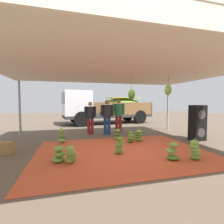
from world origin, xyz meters
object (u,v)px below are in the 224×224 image
object	(u,v)px
banana_bunch_0	(71,155)
worker_0	(107,114)
banana_bunch_5	(195,150)
banana_bunch_6	(59,155)
banana_bunch_2	(139,136)
banana_bunch_3	(119,146)
banana_bunch_8	(62,136)
crate_0	(4,148)
banana_bunch_7	(131,137)
cargo_truck_main	(105,107)
banana_bunch_4	(172,152)
banana_bunch_1	(117,134)
worker_2	(90,115)
worker_1	(119,113)
speaker_stack	(197,123)

from	to	relation	value
banana_bunch_0	worker_0	bearing A→B (deg)	63.58
banana_bunch_5	banana_bunch_6	size ratio (longest dim) A/B	1.24
banana_bunch_2	banana_bunch_3	xyz separation A→B (m)	(-1.27, -1.44, 0.04)
banana_bunch_8	crate_0	bearing A→B (deg)	-147.99
banana_bunch_7	cargo_truck_main	bearing A→B (deg)	86.88
banana_bunch_3	banana_bunch_5	size ratio (longest dim) A/B	0.95
banana_bunch_4	banana_bunch_8	world-z (taller)	banana_bunch_8
banana_bunch_0	banana_bunch_3	xyz separation A→B (m)	(1.44, 0.43, 0.02)
banana_bunch_3	worker_0	bearing A→B (deg)	84.05
cargo_truck_main	crate_0	bearing A→B (deg)	-124.96
banana_bunch_0	banana_bunch_6	size ratio (longest dim) A/B	1.06
banana_bunch_1	banana_bunch_7	size ratio (longest dim) A/B	0.96
banana_bunch_4	banana_bunch_5	size ratio (longest dim) A/B	0.89
banana_bunch_5	crate_0	world-z (taller)	banana_bunch_5
banana_bunch_1	worker_2	size ratio (longest dim) A/B	0.30
banana_bunch_3	banana_bunch_7	size ratio (longest dim) A/B	1.10
crate_0	banana_bunch_7	bearing A→B (deg)	4.60
banana_bunch_8	worker_1	bearing A→B (deg)	30.67
banana_bunch_1	banana_bunch_2	bearing A→B (deg)	-33.00
banana_bunch_0	banana_bunch_5	size ratio (longest dim) A/B	0.85
worker_1	worker_2	xyz separation A→B (m)	(-1.51, -0.09, -0.09)
banana_bunch_5	worker_0	xyz separation A→B (m)	(-1.50, 4.13, 0.73)
banana_bunch_3	worker_0	size ratio (longest dim) A/B	0.32
speaker_stack	worker_2	bearing A→B (deg)	148.73
banana_bunch_3	banana_bunch_4	size ratio (longest dim) A/B	1.07
banana_bunch_5	worker_2	distance (m)	5.09
banana_bunch_4	worker_1	bearing A→B (deg)	92.73
banana_bunch_2	speaker_stack	bearing A→B (deg)	-11.31
banana_bunch_8	banana_bunch_6	bearing A→B (deg)	-89.50
banana_bunch_0	banana_bunch_1	xyz separation A→B (m)	(1.95, 2.37, -0.02)
banana_bunch_5	banana_bunch_8	size ratio (longest dim) A/B	1.02
crate_0	worker_1	bearing A→B (deg)	31.17
banana_bunch_7	banana_bunch_2	bearing A→B (deg)	27.60
banana_bunch_6	worker_1	size ratio (longest dim) A/B	0.26
cargo_truck_main	worker_1	xyz separation A→B (m)	(-0.12, -3.85, -0.20)
worker_1	banana_bunch_6	bearing A→B (deg)	-126.02
banana_bunch_1	banana_bunch_3	xyz separation A→B (m)	(-0.51, -1.94, 0.04)
banana_bunch_0	crate_0	bearing A→B (deg)	146.29
banana_bunch_2	banana_bunch_5	size ratio (longest dim) A/B	0.85
worker_0	banana_bunch_3	bearing A→B (deg)	-95.95
crate_0	banana_bunch_5	bearing A→B (deg)	-19.96
banana_bunch_5	cargo_truck_main	size ratio (longest dim) A/B	0.09
banana_bunch_0	banana_bunch_1	distance (m)	3.07
banana_bunch_5	banana_bunch_7	xyz separation A→B (m)	(-0.99, 2.24, -0.04)
banana_bunch_6	banana_bunch_7	world-z (taller)	banana_bunch_7
banana_bunch_0	crate_0	distance (m)	2.35
banana_bunch_7	crate_0	xyz separation A→B (m)	(-4.23, -0.34, -0.05)
banana_bunch_8	banana_bunch_1	bearing A→B (deg)	0.98
banana_bunch_0	worker_1	bearing A→B (deg)	58.09
banana_bunch_1	banana_bunch_0	bearing A→B (deg)	-129.42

